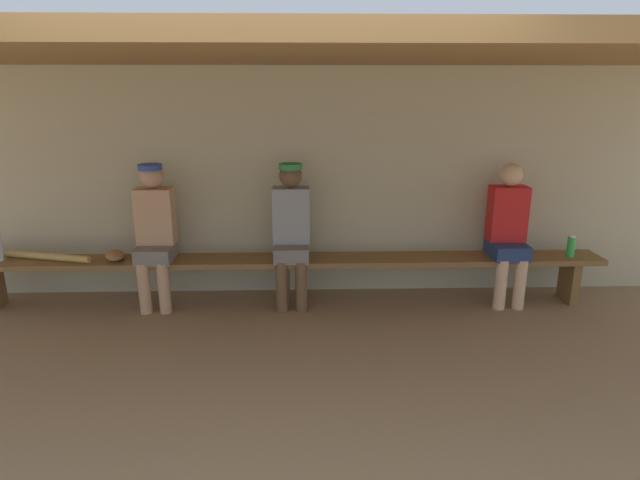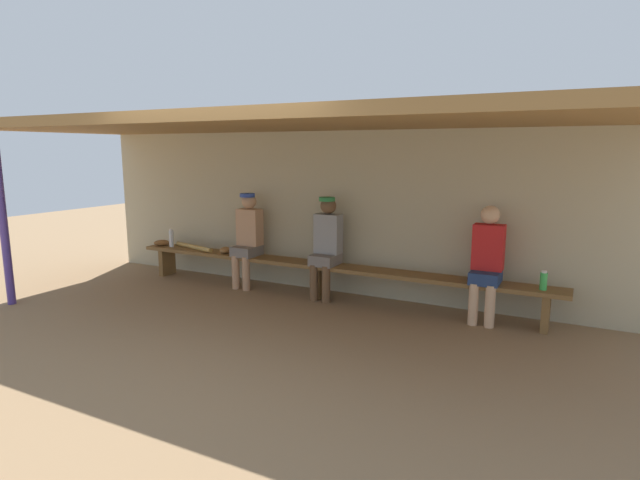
% 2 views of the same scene
% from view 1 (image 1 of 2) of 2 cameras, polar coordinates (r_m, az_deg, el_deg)
% --- Properties ---
extents(ground_plane, '(24.00, 24.00, 0.00)m').
position_cam_1_polar(ground_plane, '(3.79, -4.52, -15.99)').
color(ground_plane, '#8C6D4C').
extents(back_wall, '(8.00, 0.20, 2.20)m').
position_cam_1_polar(back_wall, '(5.28, -3.77, 6.21)').
color(back_wall, '#B7AD8C').
rests_on(back_wall, ground).
extents(dugout_roof, '(8.00, 2.80, 0.12)m').
position_cam_1_polar(dugout_roof, '(3.91, -4.79, 19.76)').
color(dugout_roof, olive).
rests_on(dugout_roof, back_wall).
extents(bench, '(6.00, 0.36, 0.46)m').
position_cam_1_polar(bench, '(5.02, -3.79, -2.72)').
color(bench, brown).
rests_on(bench, ground).
extents(player_middle, '(0.34, 0.42, 1.34)m').
position_cam_1_polar(player_middle, '(4.92, -3.11, 1.26)').
color(player_middle, slate).
rests_on(player_middle, ground).
extents(player_rightmost, '(0.34, 0.42, 1.34)m').
position_cam_1_polar(player_rightmost, '(5.28, 19.57, 1.17)').
color(player_rightmost, navy).
rests_on(player_rightmost, ground).
extents(player_near_post, '(0.34, 0.42, 1.34)m').
position_cam_1_polar(player_near_post, '(5.11, -17.33, 1.09)').
color(player_near_post, slate).
rests_on(player_near_post, ground).
extents(water_bottle_orange, '(0.08, 0.08, 0.21)m').
position_cam_1_polar(water_bottle_orange, '(5.54, 25.38, -0.62)').
color(water_bottle_orange, green).
rests_on(water_bottle_orange, bench).
extents(baseball_glove_tan, '(0.26, 0.29, 0.09)m').
position_cam_1_polar(baseball_glove_tan, '(5.27, -21.18, -1.57)').
color(baseball_glove_tan, olive).
rests_on(baseball_glove_tan, bench).
extents(baseball_bat, '(0.86, 0.28, 0.07)m').
position_cam_1_polar(baseball_bat, '(5.53, -27.19, -1.61)').
color(baseball_bat, tan).
rests_on(baseball_bat, bench).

